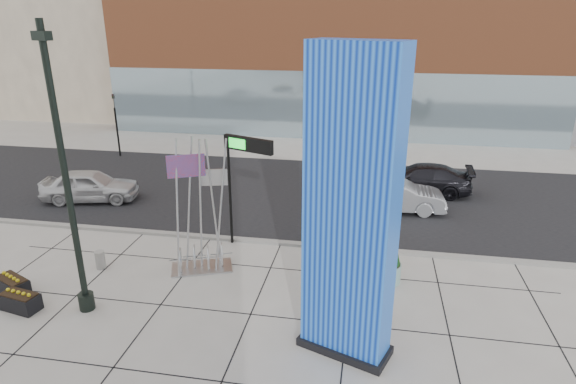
% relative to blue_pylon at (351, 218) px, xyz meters
% --- Properties ---
extents(ground, '(160.00, 160.00, 0.00)m').
position_rel_blue_pylon_xyz_m(ground, '(-4.00, 2.16, -4.01)').
color(ground, '#9E9991').
rests_on(ground, ground).
extents(street_asphalt, '(80.00, 12.00, 0.02)m').
position_rel_blue_pylon_xyz_m(street_asphalt, '(-4.00, 12.16, -4.00)').
color(street_asphalt, black).
rests_on(street_asphalt, ground).
extents(curb_edge, '(80.00, 0.30, 0.12)m').
position_rel_blue_pylon_xyz_m(curb_edge, '(-4.00, 6.16, -3.95)').
color(curb_edge, gray).
rests_on(curb_edge, ground).
extents(tower_podium, '(34.00, 10.00, 11.00)m').
position_rel_blue_pylon_xyz_m(tower_podium, '(-3.00, 29.16, 1.49)').
color(tower_podium, '#A3542F').
rests_on(tower_podium, ground).
extents(tower_glass_front, '(34.00, 0.60, 5.00)m').
position_rel_blue_pylon_xyz_m(tower_glass_front, '(-3.00, 24.36, -1.51)').
color(tower_glass_front, '#8CA5B2').
rests_on(tower_glass_front, ground).
extents(blue_pylon, '(2.72, 1.92, 8.31)m').
position_rel_blue_pylon_xyz_m(blue_pylon, '(0.00, 0.00, 0.00)').
color(blue_pylon, '#0B2EA8').
rests_on(blue_pylon, ground).
extents(lamp_post, '(0.59, 0.48, 8.75)m').
position_rel_blue_pylon_xyz_m(lamp_post, '(-8.21, 0.55, -0.43)').
color(lamp_post, black).
rests_on(lamp_post, ground).
extents(public_art_sculpture, '(2.43, 1.79, 4.97)m').
position_rel_blue_pylon_xyz_m(public_art_sculpture, '(-5.48, 3.68, -2.71)').
color(public_art_sculpture, silver).
rests_on(public_art_sculpture, ground).
extents(concrete_bollard, '(0.35, 0.35, 0.69)m').
position_rel_blue_pylon_xyz_m(concrete_bollard, '(-9.17, 3.04, -3.67)').
color(concrete_bollard, gray).
rests_on(concrete_bollard, ground).
extents(overhead_street_sign, '(2.07, 0.98, 4.56)m').
position_rel_blue_pylon_xyz_m(overhead_street_sign, '(-4.23, 5.95, -0.10)').
color(overhead_street_sign, black).
rests_on(overhead_street_sign, ground).
extents(round_planter_east, '(1.10, 1.10, 2.74)m').
position_rel_blue_pylon_xyz_m(round_planter_east, '(0.64, 4.01, -2.72)').
color(round_planter_east, '#7DA8A2').
rests_on(round_planter_east, ground).
extents(round_planter_mid, '(0.99, 0.99, 2.46)m').
position_rel_blue_pylon_xyz_m(round_planter_mid, '(1.20, 3.96, -2.85)').
color(round_planter_mid, '#7DA8A2').
rests_on(round_planter_mid, ground).
extents(round_planter_west, '(0.98, 0.98, 2.46)m').
position_rel_blue_pylon_xyz_m(round_planter_west, '(-0.20, 5.76, -2.85)').
color(round_planter_west, '#7DA8A2').
rests_on(round_planter_west, ground).
extents(box_planter_north, '(1.32, 0.84, 0.68)m').
position_rel_blue_pylon_xyz_m(box_planter_north, '(-10.26, 0.16, -3.70)').
color(box_planter_north, black).
rests_on(box_planter_north, ground).
extents(box_planter_south, '(1.40, 1.09, 0.69)m').
position_rel_blue_pylon_xyz_m(box_planter_south, '(-11.17, 0.96, -3.70)').
color(box_planter_south, black).
rests_on(box_planter_south, ground).
extents(car_white_west, '(4.94, 2.81, 1.58)m').
position_rel_blue_pylon_xyz_m(car_white_west, '(-13.32, 9.31, -3.22)').
color(car_white_west, silver).
rests_on(car_white_west, ground).
extents(car_silver_mid, '(4.83, 1.91, 1.57)m').
position_rel_blue_pylon_xyz_m(car_silver_mid, '(1.60, 10.66, -3.23)').
color(car_silver_mid, '#B8BAC0').
rests_on(car_silver_mid, ground).
extents(car_dark_east, '(5.33, 2.44, 1.51)m').
position_rel_blue_pylon_xyz_m(car_dark_east, '(3.02, 13.41, -3.26)').
color(car_dark_east, black).
rests_on(car_dark_east, ground).
extents(traffic_signal, '(0.15, 0.18, 4.10)m').
position_rel_blue_pylon_xyz_m(traffic_signal, '(-16.00, 17.16, -1.71)').
color(traffic_signal, black).
rests_on(traffic_signal, ground).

